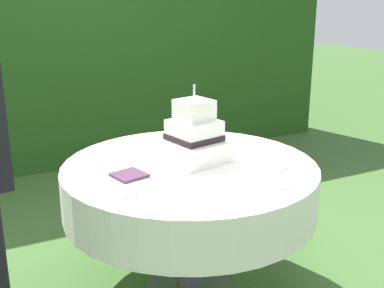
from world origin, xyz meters
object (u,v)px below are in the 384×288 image
Objects in this scene: serving_plate_near at (274,166)px; napkin_stack at (129,175)px; wedding_cake at (194,138)px; serving_plate_far at (278,184)px; cake_table at (190,187)px; serving_plate_left at (127,193)px.

napkin_stack reaches higher than serving_plate_near.
wedding_cake is 0.54m from serving_plate_far.
serving_plate_left reaches higher than cake_table.
serving_plate_left is 0.70× the size of napkin_stack.
serving_plate_near reaches higher than cake_table.
serving_plate_far reaches higher than cake_table.
serving_plate_left is at bearing 161.60° from serving_plate_far.
serving_plate_left is (-0.66, 0.22, 0.00)m from serving_plate_far.
serving_plate_far is 0.69m from serving_plate_left.
cake_table is 0.37m from napkin_stack.
serving_plate_near is at bearing -33.14° from cake_table.
serving_plate_far is at bearing -121.55° from serving_plate_near.
serving_plate_left is at bearing -149.88° from wedding_cake.
napkin_stack is at bearing -176.14° from cake_table.
serving_plate_near is 0.73m from napkin_stack.
serving_plate_far is 1.28× the size of serving_plate_left.
serving_plate_near is at bearing -16.91° from napkin_stack.
serving_plate_left is (-0.48, -0.28, -0.12)m from wedding_cake.
napkin_stack is (0.08, 0.20, 0.00)m from serving_plate_left.
wedding_cake is 2.77× the size of napkin_stack.
wedding_cake is at bearing 110.12° from serving_plate_far.
serving_plate_far is (-0.13, -0.21, 0.00)m from serving_plate_near.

